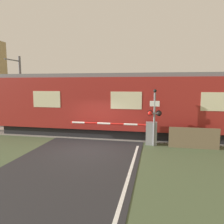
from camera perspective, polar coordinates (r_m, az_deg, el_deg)
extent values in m
plane|color=#475638|center=(11.52, -6.16, -9.60)|extent=(80.00, 80.00, 0.00)
cube|color=gray|center=(14.75, -2.08, -5.74)|extent=(36.00, 3.20, 0.03)
cube|color=#595451|center=(14.05, -2.77, -6.13)|extent=(36.00, 0.08, 0.10)
cube|color=#595451|center=(15.42, -1.46, -4.92)|extent=(36.00, 0.08, 0.10)
cube|color=black|center=(14.40, 4.44, -4.92)|extent=(16.61, 2.57, 0.60)
cube|color=maroon|center=(14.12, 4.51, 2.53)|extent=(18.06, 3.02, 3.15)
cube|color=slate|center=(14.08, 4.58, 9.41)|extent=(17.70, 2.78, 0.24)
cube|color=beige|center=(12.91, 26.11, 2.41)|extent=(1.81, 0.02, 1.01)
cube|color=beige|center=(12.60, 3.69, 3.04)|extent=(1.81, 0.02, 1.01)
cube|color=beige|center=(14.14, -16.70, 3.21)|extent=(1.81, 0.02, 1.01)
cube|color=gray|center=(12.33, 10.25, -5.51)|extent=(0.60, 0.44, 1.26)
cylinder|color=gray|center=(12.24, 10.30, -3.41)|extent=(0.16, 0.16, 0.18)
cylinder|color=red|center=(12.25, 8.49, -3.36)|extent=(0.77, 0.11, 0.11)
cylinder|color=white|center=(12.31, 4.89, -3.26)|extent=(0.77, 0.11, 0.11)
cylinder|color=red|center=(12.42, 1.35, -3.14)|extent=(0.77, 0.11, 0.11)
cylinder|color=white|center=(12.58, -2.12, -3.01)|extent=(0.77, 0.11, 0.11)
cylinder|color=red|center=(12.78, -5.50, -2.88)|extent=(0.77, 0.11, 0.11)
cylinder|color=white|center=(13.02, -8.76, -2.74)|extent=(0.77, 0.11, 0.11)
cylinder|color=red|center=(13.16, -10.34, -2.67)|extent=(0.20, 0.02, 0.20)
cylinder|color=gray|center=(11.93, 10.99, -1.98)|extent=(0.11, 0.11, 2.89)
cube|color=gray|center=(11.88, 11.03, -0.33)|extent=(0.59, 0.07, 0.07)
sphere|color=red|center=(11.83, 9.90, -0.33)|extent=(0.24, 0.24, 0.24)
sphere|color=black|center=(11.83, 12.15, -0.39)|extent=(0.24, 0.24, 0.24)
cylinder|color=black|center=(11.94, 9.91, -0.27)|extent=(0.30, 0.06, 0.30)
cylinder|color=black|center=(11.94, 12.15, -0.32)|extent=(0.30, 0.06, 0.30)
cube|color=white|center=(11.78, 11.09, 2.15)|extent=(0.51, 0.02, 0.29)
sphere|color=black|center=(11.78, 11.17, 5.45)|extent=(0.18, 0.18, 0.18)
cylinder|color=slate|center=(19.56, -22.69, 5.13)|extent=(0.20, 0.20, 5.58)
cube|color=slate|center=(18.91, -24.61, 12.24)|extent=(0.10, 1.80, 0.08)
cube|color=#726047|center=(12.19, 20.58, -6.41)|extent=(2.53, 0.06, 1.10)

